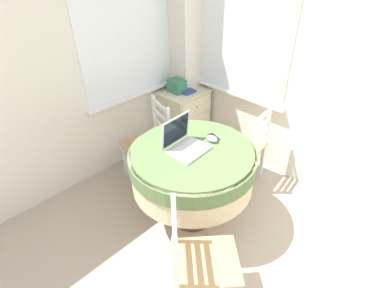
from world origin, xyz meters
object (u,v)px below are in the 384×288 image
round_dining_table (193,165)px  dining_chair_near_back_window (150,143)px  dining_chair_near_right_window (245,146)px  dining_chair_camera_near (198,262)px  storage_box (177,86)px  book_on_cabinet (185,91)px  cell_phone (214,137)px  laptop (184,143)px  corner_cabinet (184,117)px  computer_mouse (212,139)px

round_dining_table → dining_chair_near_back_window: dining_chair_near_back_window is taller
dining_chair_near_right_window → dining_chair_camera_near: same height
dining_chair_near_right_window → dining_chair_camera_near: 1.43m
storage_box → book_on_cabinet: bearing=-45.3°
cell_phone → dining_chair_near_back_window: (-0.11, 0.76, -0.36)m
laptop → cell_phone: (0.29, -0.07, -0.05)m
dining_chair_near_back_window → dining_chair_camera_near: size_ratio=1.00×
dining_chair_camera_near → corner_cabinet: dining_chair_camera_near is taller
cell_phone → dining_chair_camera_near: (-0.80, -0.56, -0.36)m
corner_cabinet → book_on_cabinet: 0.37m
laptop → book_on_cabinet: size_ratio=1.57×
dining_chair_near_back_window → storage_box: (0.66, 0.26, 0.36)m
computer_mouse → book_on_cabinet: 1.19m
dining_chair_camera_near → storage_box: bearing=49.6°
dining_chair_near_right_window → book_on_cabinet: 1.00m
laptop → round_dining_table: bearing=-63.5°
dining_chair_near_back_window → corner_cabinet: 0.77m
dining_chair_near_right_window → corner_cabinet: (0.09, 0.98, -0.07)m
round_dining_table → laptop: size_ratio=3.21×
round_dining_table → computer_mouse: computer_mouse is taller
round_dining_table → computer_mouse: 0.28m
storage_box → dining_chair_near_back_window: bearing=-158.5°
dining_chair_near_back_window → book_on_cabinet: bearing=14.6°
computer_mouse → corner_cabinet: (0.67, 1.01, -0.45)m
dining_chair_camera_near → storage_box: 2.11m
laptop → storage_box: bearing=48.7°
laptop → computer_mouse: (0.24, -0.10, -0.03)m
cell_phone → dining_chair_near_back_window: dining_chair_near_back_window is taller
cell_phone → book_on_cabinet: (0.62, 0.95, -0.06)m
laptop → dining_chair_camera_near: 0.90m
dining_chair_camera_near → book_on_cabinet: size_ratio=4.22×
dining_chair_near_back_window → dining_chair_near_right_window: size_ratio=1.00×
dining_chair_camera_near → storage_box: (1.35, 1.58, 0.36)m
round_dining_table → corner_cabinet: 1.34m
computer_mouse → dining_chair_camera_near: bearing=-144.5°
storage_box → corner_cabinet: bearing=-31.0°
dining_chair_near_right_window → storage_box: 1.08m
laptop → dining_chair_near_back_window: size_ratio=0.37×
cell_phone → dining_chair_near_right_window: dining_chair_near_right_window is taller
storage_box → cell_phone: bearing=-118.3°
cell_phone → dining_chair_camera_near: dining_chair_camera_near is taller
corner_cabinet → book_on_cabinet: size_ratio=3.45×
laptop → computer_mouse: 0.26m
laptop → storage_box: laptop is taller
computer_mouse → laptop: bearing=157.9°
round_dining_table → cell_phone: cell_phone is taller
dining_chair_near_back_window → storage_box: bearing=21.5°
laptop → dining_chair_near_right_window: (0.81, -0.06, -0.41)m
cell_phone → round_dining_table: bearing=179.4°
laptop → storage_box: size_ratio=1.73×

